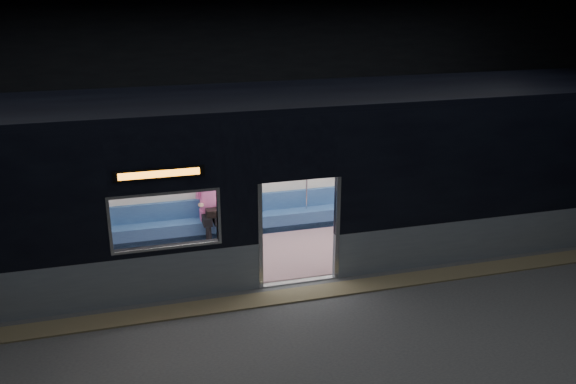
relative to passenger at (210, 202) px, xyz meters
name	(u,v)px	position (x,y,z in m)	size (l,w,h in m)	color
station_floor	(316,309)	(1.27, -3.55, -0.85)	(24.00, 14.00, 0.01)	#47494C
station_envelope	(319,101)	(1.27, -3.55, 2.81)	(24.00, 14.00, 5.00)	black
tactile_strip	(307,293)	(1.27, -3.00, -0.83)	(22.80, 0.50, 0.03)	#8C7F59
metro_car	(278,167)	(1.27, -1.00, 1.00)	(18.00, 3.04, 3.35)	#8794A2
passenger	(210,202)	(0.00, 0.00, 0.00)	(0.45, 0.77, 1.49)	black
handbag	(213,213)	(0.02, -0.26, -0.14)	(0.31, 0.26, 0.15)	black
transit_map	(354,158)	(3.45, 0.31, 0.65)	(1.07, 0.03, 0.70)	white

